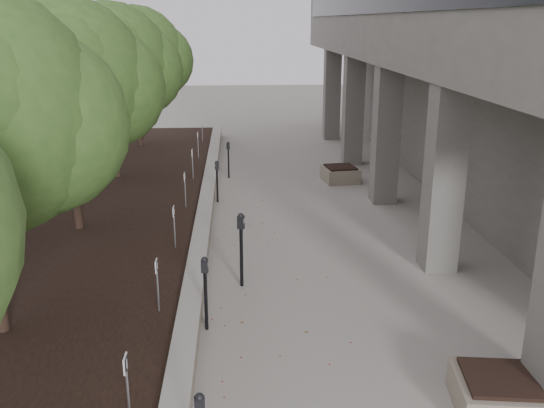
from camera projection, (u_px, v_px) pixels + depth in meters
name	position (u px, v px, depth m)	size (l,w,h in m)	color
retaining_wall	(205.00, 218.00, 15.59)	(0.39, 26.00, 0.50)	gray
planting_bed	(63.00, 223.00, 15.39)	(7.00, 26.00, 0.40)	black
crabapple_tree_3	(68.00, 116.00, 13.62)	(4.60, 4.00, 5.44)	#335821
crabapple_tree_4	(111.00, 91.00, 18.38)	(4.60, 4.00, 5.44)	#335821
crabapple_tree_5	(137.00, 77.00, 23.15)	(4.60, 4.00, 5.44)	#335821
parking_sign_2	(128.00, 390.00, 7.27)	(0.04, 0.22, 0.96)	black
parking_sign_3	(158.00, 286.00, 10.13)	(0.04, 0.22, 0.96)	black
parking_sign_4	(174.00, 227.00, 12.99)	(0.04, 0.22, 0.96)	black
parking_sign_5	(185.00, 190.00, 15.85)	(0.04, 0.22, 0.96)	black
parking_sign_6	(193.00, 164.00, 18.71)	(0.04, 0.22, 0.96)	black
parking_sign_7	(198.00, 145.00, 21.58)	(0.04, 0.22, 0.96)	black
parking_sign_8	(202.00, 131.00, 24.44)	(0.04, 0.22, 0.96)	black
parking_meter_2	(206.00, 294.00, 10.27)	(0.14, 0.10, 1.38)	black
parking_meter_3	(241.00, 250.00, 11.96)	(0.16, 0.11, 1.57)	black
parking_meter_4	(217.00, 181.00, 17.63)	(0.13, 0.09, 1.27)	black
parking_meter_5	(228.00, 160.00, 20.36)	(0.13, 0.09, 1.28)	black
planter_front	(498.00, 394.00, 8.22)	(1.15, 1.15, 0.54)	gray
planter_back	(340.00, 174.00, 20.05)	(1.12, 1.12, 0.52)	gray
berry_scatter	(282.00, 290.00, 11.95)	(3.30, 14.10, 0.02)	maroon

